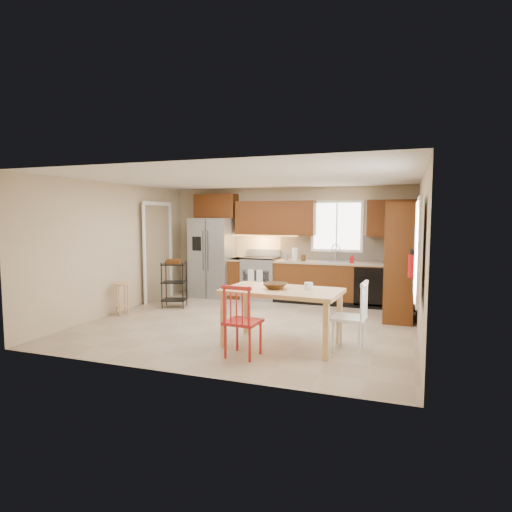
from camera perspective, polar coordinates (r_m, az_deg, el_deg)
The scene contains 33 objects.
floor at distance 7.54m, azimuth -0.86°, elevation -9.01°, with size 5.50×5.50×0.00m, color tan.
ceiling at distance 7.33m, azimuth -0.89°, elevation 10.28°, with size 5.50×5.00×0.02m, color silver.
wall_back at distance 9.71m, azimuth 4.28°, elevation 1.68°, with size 5.50×0.02×2.50m, color #CCB793.
wall_front at distance 5.07m, azimuth -10.77°, elevation -1.78°, with size 5.50×0.02×2.50m, color #CCB793.
wall_left at distance 8.68m, azimuth -18.16°, elevation 0.99°, with size 0.02×5.00×2.50m, color #CCB793.
wall_right at distance 6.88m, azimuth 21.14°, elevation -0.19°, with size 0.02×5.00×2.50m, color #CCB793.
refrigerator at distance 9.97m, azimuth -5.78°, elevation -0.19°, with size 0.92×0.75×1.82m, color gray.
range_stove at distance 9.65m, azimuth 0.60°, elevation -3.04°, with size 0.76×0.63×0.92m, color gray.
base_cabinet_narrow at distance 9.86m, azimuth -2.40°, elevation -2.93°, with size 0.30×0.60×0.90m, color #572810.
base_cabinet_run at distance 9.24m, azimuth 11.50°, elevation -3.59°, with size 2.92×0.60×0.90m, color #572810.
dishwasher at distance 8.90m, azimuth 14.82°, elevation -4.01°, with size 0.60×0.02×0.78m, color black.
backsplash at distance 9.44m, azimuth 11.83°, elevation 1.02°, with size 2.92×0.03×0.55m, color #C4B093.
upper_over_fridge at distance 10.11m, azimuth -5.35°, elevation 6.64°, with size 1.00×0.35×0.55m, color #57250E.
upper_left_block at distance 9.59m, azimuth 2.58°, elevation 5.08°, with size 1.80×0.35×0.75m, color #57250E.
upper_right_block at distance 9.17m, azimuth 17.74°, elevation 4.82°, with size 1.00×0.35×0.75m, color #57250E.
window_back at distance 9.44m, azimuth 10.74°, elevation 3.93°, with size 1.12×0.04×1.12m, color white.
sink at distance 9.22m, azimuth 10.38°, elevation -1.02°, with size 0.62×0.46×0.16m, color gray.
undercab_glow at distance 9.67m, azimuth 0.82°, elevation 2.75°, with size 1.60×0.30×0.01m, color #FFBF66.
soap_bottle at distance 9.05m, azimuth 12.67°, elevation -0.32°, with size 0.09×0.09×0.19m, color #B20C11.
paper_towel at distance 9.32m, azimuth 5.19°, elevation 0.23°, with size 0.12×0.12×0.28m, color white.
canister_steel at distance 9.38m, azimuth 4.00°, elevation -0.04°, with size 0.11×0.11×0.18m, color gray.
canister_wood at distance 9.25m, azimuth 6.34°, elevation -0.26°, with size 0.10×0.10×0.14m, color #523315.
pantry at distance 8.09m, azimuth 18.60°, elevation -0.75°, with size 0.50×0.95×2.10m, color #572810.
fire_extinguisher at distance 7.04m, azimuth 20.09°, elevation -1.26°, with size 0.12×0.12×0.36m, color #B20C11.
window_right at distance 5.71m, azimuth 20.81°, elevation 0.77°, with size 0.04×1.02×1.32m, color white.
doorway at distance 9.71m, azimuth -13.06°, elevation 0.37°, with size 0.04×0.95×2.10m, color #8C7A59.
dining_table at distance 6.26m, azimuth 3.48°, elevation -8.21°, with size 1.66×0.93×0.81m, color tan, non-canonical shape.
chair_red at distance 5.75m, azimuth -1.73°, elevation -8.58°, with size 0.46×0.46×0.98m, color #AF201B, non-canonical shape.
chair_white at distance 6.10m, azimuth 12.30°, elevation -7.88°, with size 0.46×0.46×0.98m, color white, non-canonical shape.
table_bowl at distance 6.20m, azimuth 2.58°, elevation -4.41°, with size 0.34×0.34×0.08m, color #523315.
table_jar at distance 6.18m, azimuth 7.02°, elevation -4.19°, with size 0.13×0.13×0.15m, color white.
bar_stool at distance 8.49m, azimuth -17.43°, elevation -5.48°, with size 0.30×0.30×0.62m, color tan, non-canonical shape.
utility_cart at distance 8.92m, azimuth -10.85°, elevation -3.76°, with size 0.47×0.37×0.94m, color black, non-canonical shape.
Camera 1 is at (2.55, -6.84, 1.88)m, focal length 30.00 mm.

